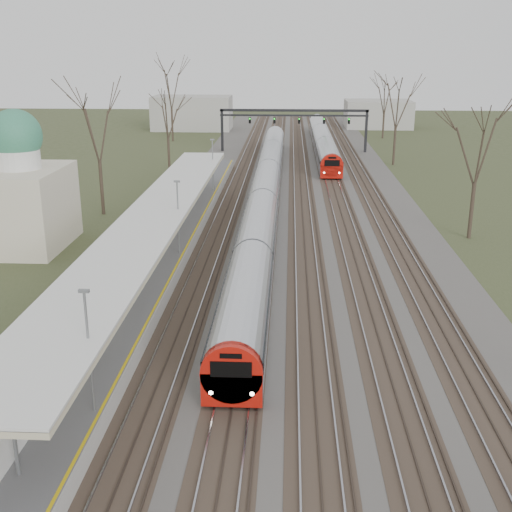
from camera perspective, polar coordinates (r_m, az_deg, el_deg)
The scene contains 9 objects.
track_bed at distance 64.12m, azimuth 3.42°, elevation 5.10°, with size 24.00×160.00×0.22m.
platform at distance 47.91m, azimuth -7.69°, elevation 0.98°, with size 3.50×69.00×1.00m, color #9E9B93.
canopy at distance 42.73m, azimuth -8.96°, elevation 3.59°, with size 4.10×50.00×3.11m.
dome_building at distance 51.42m, azimuth -21.80°, elevation 4.74°, with size 10.00×8.00×10.30m.
signal_gantry at distance 92.96m, azimuth 3.42°, elevation 12.19°, with size 21.00×0.59×6.08m.
tree_west_far at distance 58.30m, azimuth -13.96°, elevation 11.24°, with size 5.50×5.50×11.33m.
tree_east_far at distance 51.99m, azimuth 19.16°, elevation 9.18°, with size 5.00×5.00×10.30m.
train_near at distance 61.98m, azimuth 0.88°, elevation 6.01°, with size 2.62×75.21×3.05m.
train_far at distance 95.24m, azimuth 5.95°, elevation 10.19°, with size 2.62×45.21×3.05m.
Camera 1 is at (-0.27, -7.47, 14.50)m, focal length 45.00 mm.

